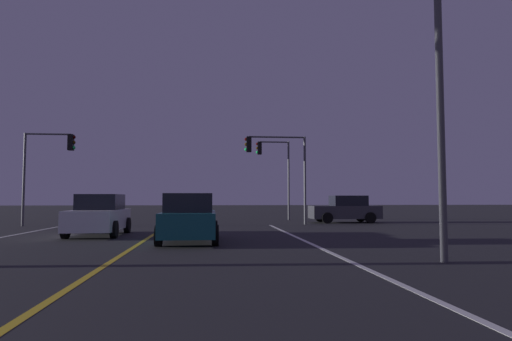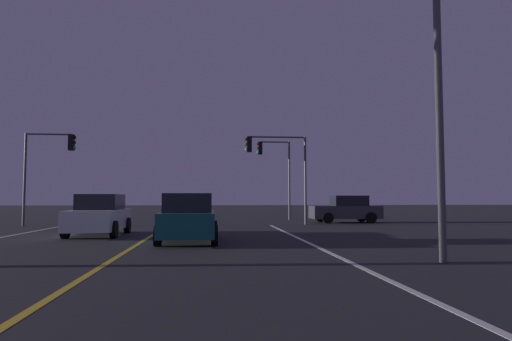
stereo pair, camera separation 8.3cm
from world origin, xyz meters
name	(u,v)px [view 2 (the right image)]	position (x,y,z in m)	size (l,w,h in m)	color
lane_edge_right	(371,272)	(5.77, 10.19, 0.00)	(0.16, 32.38, 0.01)	silver
lane_center_divider	(85,277)	(0.00, 10.19, 0.00)	(0.16, 32.38, 0.01)	gold
car_crossing_side	(346,210)	(10.85, 28.52, 0.82)	(4.30, 2.02, 1.70)	black
car_oncoming	(99,215)	(-2.18, 20.11, 0.82)	(2.02, 4.30, 1.70)	black
car_lead_same_lane	(189,219)	(1.64, 16.90, 0.82)	(2.02, 4.30, 1.70)	black
traffic_light_near_right	(276,158)	(6.15, 26.88, 3.89)	(3.65, 0.36, 5.18)	#4C4C51
traffic_light_near_left	(50,157)	(-6.60, 26.88, 3.84)	(2.79, 0.36, 5.17)	#4C4C51
traffic_light_far_right	(274,162)	(6.83, 32.38, 4.10)	(2.41, 0.36, 5.59)	#4C4C51
street_lamp_right_near	(417,41)	(7.46, 11.39, 5.39)	(2.41, 0.44, 8.54)	#4C4C51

